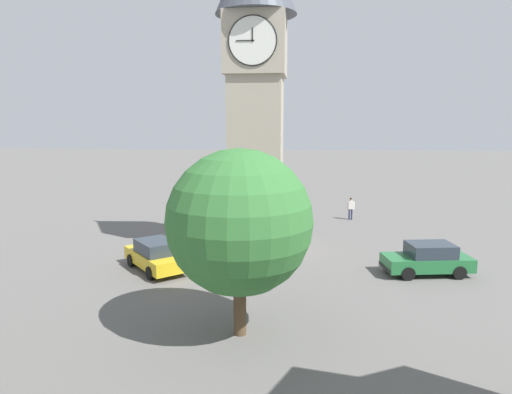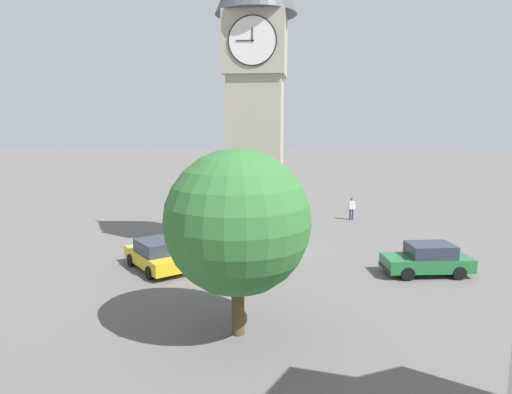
{
  "view_description": "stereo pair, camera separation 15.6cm",
  "coord_description": "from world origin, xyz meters",
  "px_view_note": "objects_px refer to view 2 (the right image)",
  "views": [
    {
      "loc": [
        -2.67,
        24.98,
        7.23
      ],
      "look_at": [
        0.0,
        0.0,
        3.13
      ],
      "focal_mm": 31.78,
      "sensor_mm": 36.0,
      "label": 1
    },
    {
      "loc": [
        -2.83,
        24.97,
        7.23
      ],
      "look_at": [
        0.0,
        0.0,
        3.13
      ],
      "focal_mm": 31.78,
      "sensor_mm": 36.0,
      "label": 2
    }
  ],
  "objects_px": {
    "car_blue_kerb": "(256,203)",
    "car_silver_kerb": "(155,255)",
    "pedestrian": "(352,207)",
    "tree": "(237,222)",
    "clock_tower": "(256,61)",
    "car_red_corner": "(428,259)"
  },
  "relations": [
    {
      "from": "car_red_corner",
      "to": "pedestrian",
      "type": "bearing_deg",
      "value": -78.8
    },
    {
      "from": "clock_tower",
      "to": "tree",
      "type": "bearing_deg",
      "value": 93.03
    },
    {
      "from": "car_silver_kerb",
      "to": "pedestrian",
      "type": "bearing_deg",
      "value": -129.39
    },
    {
      "from": "car_blue_kerb",
      "to": "car_silver_kerb",
      "type": "height_order",
      "value": "same"
    },
    {
      "from": "clock_tower",
      "to": "car_blue_kerb",
      "type": "xyz_separation_m",
      "value": [
        1.29,
        -11.22,
        -9.78
      ]
    },
    {
      "from": "car_blue_kerb",
      "to": "pedestrian",
      "type": "bearing_deg",
      "value": 165.32
    },
    {
      "from": "car_blue_kerb",
      "to": "pedestrian",
      "type": "xyz_separation_m",
      "value": [
        -7.51,
        1.97,
        0.25
      ]
    },
    {
      "from": "car_silver_kerb",
      "to": "car_red_corner",
      "type": "relative_size",
      "value": 0.96
    },
    {
      "from": "clock_tower",
      "to": "car_red_corner",
      "type": "relative_size",
      "value": 4.17
    },
    {
      "from": "car_blue_kerb",
      "to": "pedestrian",
      "type": "distance_m",
      "value": 7.77
    },
    {
      "from": "clock_tower",
      "to": "pedestrian",
      "type": "bearing_deg",
      "value": -123.92
    },
    {
      "from": "clock_tower",
      "to": "car_silver_kerb",
      "type": "height_order",
      "value": "clock_tower"
    },
    {
      "from": "car_blue_kerb",
      "to": "tree",
      "type": "distance_m",
      "value": 21.9
    },
    {
      "from": "car_red_corner",
      "to": "car_silver_kerb",
      "type": "bearing_deg",
      "value": 3.34
    },
    {
      "from": "car_silver_kerb",
      "to": "tree",
      "type": "height_order",
      "value": "tree"
    },
    {
      "from": "car_blue_kerb",
      "to": "car_silver_kerb",
      "type": "distance_m",
      "value": 15.5
    },
    {
      "from": "pedestrian",
      "to": "tree",
      "type": "height_order",
      "value": "tree"
    },
    {
      "from": "car_silver_kerb",
      "to": "car_blue_kerb",
      "type": "bearing_deg",
      "value": -102.32
    },
    {
      "from": "clock_tower",
      "to": "car_blue_kerb",
      "type": "bearing_deg",
      "value": -83.44
    },
    {
      "from": "clock_tower",
      "to": "car_red_corner",
      "type": "height_order",
      "value": "clock_tower"
    },
    {
      "from": "car_silver_kerb",
      "to": "pedestrian",
      "type": "xyz_separation_m",
      "value": [
        -10.82,
        -13.17,
        0.25
      ]
    },
    {
      "from": "clock_tower",
      "to": "pedestrian",
      "type": "relative_size",
      "value": 10.73
    }
  ]
}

